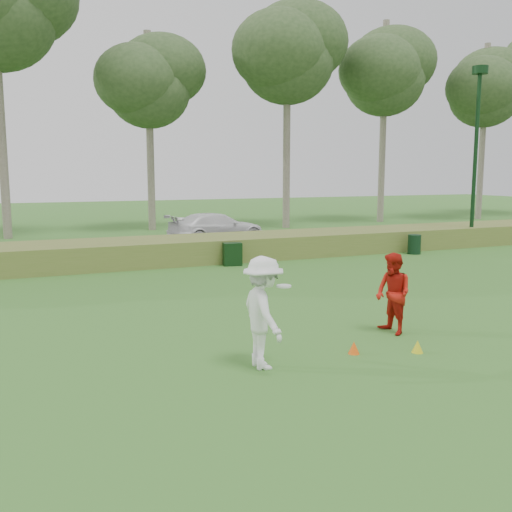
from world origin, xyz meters
name	(u,v)px	position (x,y,z in m)	size (l,w,h in m)	color
ground	(335,348)	(0.00, 0.00, 0.00)	(120.00, 120.00, 0.00)	#2D6923
reed_strip	(175,250)	(0.00, 12.00, 0.45)	(80.00, 3.00, 0.90)	#5A6C2B
park_road	(147,246)	(0.00, 17.00, 0.03)	(80.00, 6.00, 0.06)	#2D2D2D
lamp_post	(477,125)	(14.00, 11.00, 5.59)	(0.70, 0.70, 8.18)	black
tree_4	(148,83)	(2.00, 24.50, 8.59)	(6.24, 6.24, 11.50)	gray
tree_5	(287,54)	(10.00, 22.50, 10.47)	(7.28, 7.28, 14.00)	gray
tree_6	(385,73)	(18.00, 23.80, 10.10)	(7.02, 7.02, 13.50)	gray
tree_7	(485,89)	(26.00, 22.80, 9.34)	(6.50, 6.50, 12.50)	gray
player_white	(263,313)	(-1.78, -0.48, 1.00)	(0.93, 1.32, 2.00)	white
player_red	(393,294)	(1.65, 0.40, 0.88)	(0.85, 0.66, 1.75)	red
cone_orange	(354,348)	(0.12, -0.47, 0.12)	(0.22, 0.22, 0.24)	#FF580D
cone_yellow	(417,346)	(1.29, -0.90, 0.12)	(0.22, 0.22, 0.24)	yellow
utility_cabinet	(232,254)	(1.71, 10.20, 0.43)	(0.68, 0.43, 0.85)	black
trash_bin	(414,244)	(9.90, 9.98, 0.41)	(0.55, 0.55, 0.82)	black
car_right	(217,227)	(3.43, 16.82, 0.77)	(1.98, 4.88, 1.42)	white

